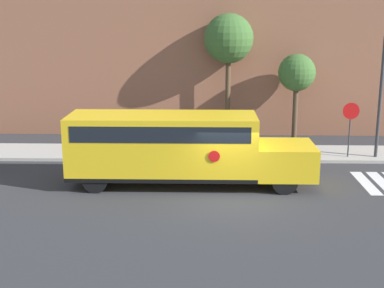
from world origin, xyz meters
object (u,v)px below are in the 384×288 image
tree_near_sidewalk (297,74)px  tree_far_sidewalk (229,40)px  stop_sign (350,121)px  school_bus (176,146)px

tree_near_sidewalk → tree_far_sidewalk: size_ratio=0.69×
tree_far_sidewalk → stop_sign: bearing=-38.3°
tree_near_sidewalk → school_bus: bearing=-127.1°
tree_near_sidewalk → tree_far_sidewalk: 4.15m
stop_sign → school_bus: bearing=-153.1°
school_bus → tree_near_sidewalk: 10.37m
school_bus → tree_far_sidewalk: (2.42, 8.60, 3.86)m
stop_sign → tree_far_sidewalk: size_ratio=0.40×
school_bus → stop_sign: 9.09m
school_bus → tree_near_sidewalk: bearing=52.9°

